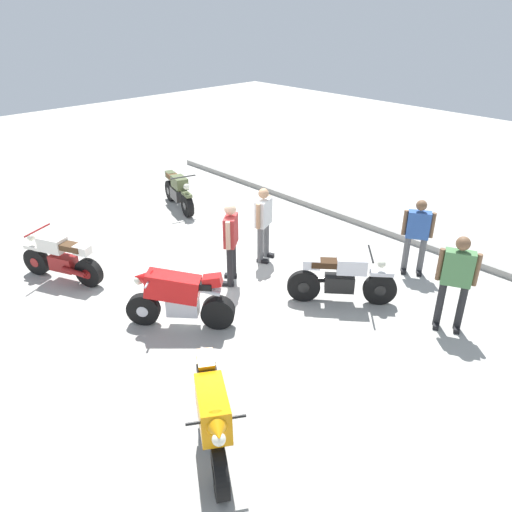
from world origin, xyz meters
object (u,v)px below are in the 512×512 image
(motorcycle_orange_sportbike, at_px, (212,415))
(person_in_green_shirt, at_px, (456,277))
(person_in_red_shirt, at_px, (231,238))
(person_in_blue_shirt, at_px, (417,232))
(motorcycle_silver_cruiser, at_px, (342,278))
(motorcycle_olive_vintage, at_px, (178,191))
(motorcycle_red_sportbike, at_px, (179,297))
(person_in_white_shirt, at_px, (263,220))
(motorcycle_cream_vintage, at_px, (61,259))

(motorcycle_orange_sportbike, relative_size, person_in_green_shirt, 0.99)
(motorcycle_orange_sportbike, distance_m, person_in_red_shirt, 4.38)
(person_in_blue_shirt, relative_size, person_in_red_shirt, 0.94)
(motorcycle_silver_cruiser, distance_m, person_in_green_shirt, 2.04)
(motorcycle_olive_vintage, bearing_deg, motorcycle_red_sportbike, -19.70)
(motorcycle_red_sportbike, distance_m, person_in_green_shirt, 4.81)
(motorcycle_red_sportbike, xyz_separation_m, person_in_white_shirt, (-0.83, 2.88, 0.37))
(person_in_white_shirt, distance_m, person_in_red_shirt, 1.23)
(person_in_blue_shirt, height_order, person_in_green_shirt, person_in_green_shirt)
(motorcycle_orange_sportbike, relative_size, person_in_red_shirt, 1.01)
(motorcycle_orange_sportbike, bearing_deg, motorcycle_red_sportbike, -175.34)
(motorcycle_olive_vintage, relative_size, person_in_blue_shirt, 1.17)
(motorcycle_cream_vintage, distance_m, motorcycle_olive_vintage, 4.46)
(motorcycle_cream_vintage, distance_m, person_in_white_shirt, 4.31)
(motorcycle_silver_cruiser, xyz_separation_m, motorcycle_olive_vintage, (-6.18, 0.61, -0.03))
(motorcycle_red_sportbike, bearing_deg, motorcycle_orange_sportbike, 110.26)
(motorcycle_silver_cruiser, distance_m, motorcycle_orange_sportbike, 4.19)
(motorcycle_cream_vintage, xyz_separation_m, person_in_green_shirt, (6.35, 4.25, 0.55))
(person_in_blue_shirt, bearing_deg, motorcycle_cream_vintage, -72.41)
(motorcycle_red_sportbike, relative_size, person_in_red_shirt, 0.90)
(person_in_blue_shirt, height_order, person_in_red_shirt, person_in_red_shirt)
(person_in_blue_shirt, bearing_deg, motorcycle_red_sportbike, -52.25)
(motorcycle_cream_vintage, bearing_deg, motorcycle_olive_vintage, -92.70)
(person_in_red_shirt, bearing_deg, person_in_green_shirt, 165.74)
(motorcycle_cream_vintage, bearing_deg, person_in_green_shirt, -170.93)
(motorcycle_silver_cruiser, bearing_deg, person_in_blue_shirt, 39.61)
(motorcycle_red_sportbike, distance_m, person_in_white_shirt, 3.02)
(person_in_white_shirt, bearing_deg, motorcycle_red_sportbike, -95.97)
(person_in_red_shirt, relative_size, person_in_green_shirt, 0.98)
(motorcycle_orange_sportbike, relative_size, motorcycle_red_sportbike, 1.12)
(person_in_blue_shirt, bearing_deg, motorcycle_olive_vintage, -108.94)
(motorcycle_silver_cruiser, bearing_deg, motorcycle_cream_vintage, 175.96)
(motorcycle_cream_vintage, height_order, person_in_green_shirt, person_in_green_shirt)
(motorcycle_cream_vintage, height_order, motorcycle_red_sportbike, motorcycle_red_sportbike)
(motorcycle_silver_cruiser, bearing_deg, motorcycle_red_sportbike, -160.76)
(motorcycle_orange_sportbike, xyz_separation_m, motorcycle_cream_vintage, (-5.62, 0.53, -0.11))
(person_in_red_shirt, bearing_deg, motorcycle_silver_cruiser, 168.02)
(motorcycle_red_sportbike, height_order, person_in_red_shirt, person_in_red_shirt)
(person_in_blue_shirt, bearing_deg, person_in_green_shirt, 16.89)
(motorcycle_cream_vintage, distance_m, motorcycle_red_sportbike, 3.13)
(motorcycle_silver_cruiser, height_order, person_in_red_shirt, person_in_red_shirt)
(motorcycle_olive_vintage, relative_size, person_in_red_shirt, 1.10)
(motorcycle_cream_vintage, bearing_deg, motorcycle_orange_sportbike, 149.88)
(motorcycle_olive_vintage, xyz_separation_m, person_in_green_shirt, (8.02, 0.12, 0.55))
(motorcycle_red_sportbike, relative_size, person_in_green_shirt, 0.88)
(motorcycle_silver_cruiser, bearing_deg, person_in_red_shirt, 164.71)
(motorcycle_olive_vintage, xyz_separation_m, person_in_blue_shirt, (6.49, 1.47, 0.45))
(motorcycle_silver_cruiser, relative_size, motorcycle_cream_vintage, 0.89)
(motorcycle_olive_vintage, height_order, motorcycle_red_sportbike, motorcycle_red_sportbike)
(motorcycle_red_sportbike, xyz_separation_m, person_in_blue_shirt, (1.80, 4.79, 0.34))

